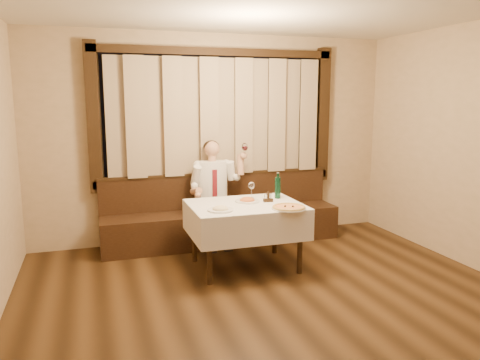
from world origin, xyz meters
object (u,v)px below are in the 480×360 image
object	(u,v)px
pasta_red	(247,199)
pasta_cream	(221,207)
pizza	(289,208)
cruet_caddy	(268,198)
green_bottle	(278,187)
dining_table	(245,213)
seated_man	(214,185)
banquette	(222,220)

from	to	relation	value
pasta_red	pasta_cream	distance (m)	0.53
pizza	pasta_cream	distance (m)	0.74
cruet_caddy	pasta_red	bearing A→B (deg)	169.26
pizza	green_bottle	bearing A→B (deg)	80.17
dining_table	pasta_cream	distance (m)	0.45
pizza	seated_man	size ratio (longest dim) A/B	0.27
green_bottle	seated_man	world-z (taller)	seated_man
pasta_cream	seated_man	size ratio (longest dim) A/B	0.20
pasta_red	pizza	bearing A→B (deg)	-56.49
banquette	pasta_cream	distance (m)	1.39
pasta_red	banquette	bearing A→B (deg)	93.44
green_bottle	seated_man	bearing A→B (deg)	127.57
pizza	pasta_cream	bearing A→B (deg)	168.27
green_bottle	cruet_caddy	size ratio (longest dim) A/B	2.70
dining_table	green_bottle	bearing A→B (deg)	20.04
banquette	pizza	size ratio (longest dim) A/B	8.54
pizza	cruet_caddy	size ratio (longest dim) A/B	3.20
pasta_red	green_bottle	bearing A→B (deg)	10.15
pizza	pasta_red	bearing A→B (deg)	123.51
dining_table	green_bottle	xyz separation A→B (m)	(0.47, 0.17, 0.24)
banquette	pasta_cream	xyz separation A→B (m)	(-0.36, -1.25, 0.48)
pasta_red	cruet_caddy	xyz separation A→B (m)	(0.23, -0.07, 0.00)
pizza	pasta_red	world-z (taller)	pasta_red
green_bottle	dining_table	bearing A→B (deg)	-159.96
pizza	green_bottle	distance (m)	0.57
pasta_cream	cruet_caddy	world-z (taller)	cruet_caddy
dining_table	pasta_cream	bearing A→B (deg)	-147.35
dining_table	pasta_red	distance (m)	0.18
pizza	cruet_caddy	world-z (taller)	cruet_caddy
pasta_cream	seated_man	world-z (taller)	seated_man
pasta_cream	banquette	bearing A→B (deg)	74.09
dining_table	seated_man	world-z (taller)	seated_man
dining_table	cruet_caddy	world-z (taller)	cruet_caddy
banquette	seated_man	world-z (taller)	seated_man
green_bottle	pizza	bearing A→B (deg)	-99.83
pasta_cream	pizza	bearing A→B (deg)	-11.73
green_bottle	seated_man	distance (m)	0.97
banquette	dining_table	bearing A→B (deg)	-90.00
cruet_caddy	dining_table	bearing A→B (deg)	-168.84
banquette	seated_man	xyz separation A→B (m)	(-0.12, -0.09, 0.50)
pasta_cream	green_bottle	distance (m)	0.92
pizza	seated_man	world-z (taller)	seated_man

